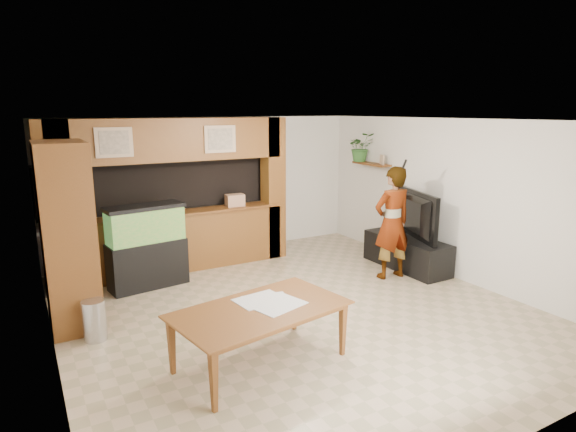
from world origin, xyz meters
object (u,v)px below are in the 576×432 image
aquarium (147,247)px  person (392,223)px  pantry_cabinet (68,236)px  television (409,215)px  dining_table (262,337)px

aquarium → person: size_ratio=0.71×
pantry_cabinet → television: (5.35, -0.40, -0.22)m
television → dining_table: (-3.70, -1.73, -0.63)m
pantry_cabinet → television: bearing=-4.3°
pantry_cabinet → dining_table: size_ratio=1.27×
television → person: size_ratio=0.77×
television → dining_table: 4.13m
dining_table → aquarium: bearing=89.3°
television → person: person is taller
person → dining_table: person is taller
aquarium → television: size_ratio=0.92×
dining_table → television: bearing=15.2°
dining_table → pantry_cabinet: bearing=117.9°
aquarium → person: person is taller
pantry_cabinet → dining_table: bearing=-52.2°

